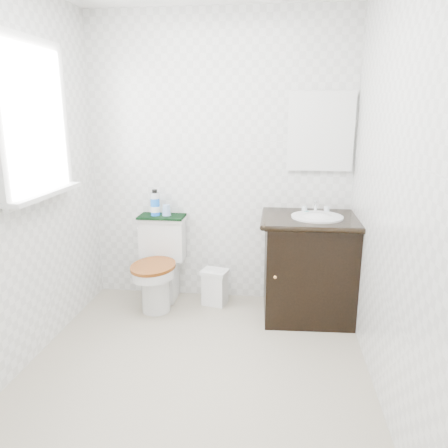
% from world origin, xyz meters
% --- Properties ---
extents(floor, '(2.40, 2.40, 0.00)m').
position_xyz_m(floor, '(0.00, 0.00, 0.00)').
color(floor, '#AEA18C').
rests_on(floor, ground).
extents(wall_back, '(2.40, 0.00, 2.40)m').
position_xyz_m(wall_back, '(0.00, 1.20, 1.20)').
color(wall_back, white).
rests_on(wall_back, ground).
extents(wall_front, '(2.40, 0.00, 2.40)m').
position_xyz_m(wall_front, '(0.00, -1.20, 1.20)').
color(wall_front, white).
rests_on(wall_front, ground).
extents(wall_left, '(0.00, 2.40, 2.40)m').
position_xyz_m(wall_left, '(-1.10, 0.00, 1.20)').
color(wall_left, white).
rests_on(wall_left, ground).
extents(wall_right, '(0.00, 2.40, 2.40)m').
position_xyz_m(wall_right, '(1.10, 0.00, 1.20)').
color(wall_right, white).
rests_on(wall_right, ground).
extents(window, '(0.02, 0.70, 0.90)m').
position_xyz_m(window, '(-1.07, 0.25, 1.55)').
color(window, white).
rests_on(window, wall_left).
extents(mirror, '(0.50, 0.02, 0.60)m').
position_xyz_m(mirror, '(0.82, 1.18, 1.45)').
color(mirror, silver).
rests_on(mirror, wall_back).
extents(toilet, '(0.40, 0.62, 0.73)m').
position_xyz_m(toilet, '(-0.48, 0.97, 0.32)').
color(toilet, silver).
rests_on(toilet, floor).
extents(vanity, '(0.78, 0.68, 0.92)m').
position_xyz_m(vanity, '(0.77, 0.90, 0.43)').
color(vanity, black).
rests_on(vanity, floor).
extents(trash_bin, '(0.25, 0.22, 0.31)m').
position_xyz_m(trash_bin, '(-0.02, 1.00, 0.16)').
color(trash_bin, white).
rests_on(trash_bin, floor).
extents(towel, '(0.39, 0.22, 0.02)m').
position_xyz_m(towel, '(-0.48, 1.09, 0.74)').
color(towel, black).
rests_on(towel, toilet).
extents(mouthwash_bottle, '(0.08, 0.08, 0.22)m').
position_xyz_m(mouthwash_bottle, '(-0.53, 1.09, 0.85)').
color(mouthwash_bottle, blue).
rests_on(mouthwash_bottle, towel).
extents(cup, '(0.07, 0.07, 0.09)m').
position_xyz_m(cup, '(-0.44, 1.10, 0.80)').
color(cup, '#87AADE').
rests_on(cup, towel).
extents(soap_bar, '(0.06, 0.04, 0.02)m').
position_xyz_m(soap_bar, '(0.72, 1.02, 0.83)').
color(soap_bar, '#177371').
rests_on(soap_bar, vanity).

